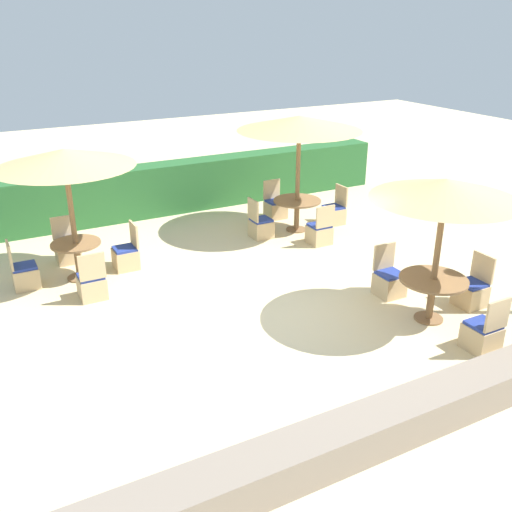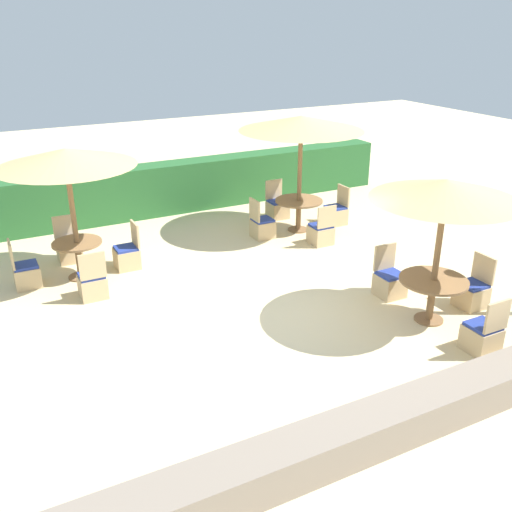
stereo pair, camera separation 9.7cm
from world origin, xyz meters
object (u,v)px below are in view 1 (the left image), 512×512
(round_table_back_left, at_px, (77,252))
(round_table_back_right, at_px, (297,206))
(patio_chair_back_right_north, at_px, (275,207))
(parasol_front_right, at_px, (446,190))
(patio_chair_front_right_north, at_px, (389,282))
(parasol_back_left, at_px, (64,159))
(patio_chair_back_right_west, at_px, (260,227))
(patio_chair_back_left_north, at_px, (67,250))
(patio_chair_back_right_south, at_px, (320,233))
(patio_chair_front_right_east, at_px, (471,292))
(parasol_back_right, at_px, (299,124))
(round_table_front_right, at_px, (433,287))
(patio_chair_front_right_south, at_px, (483,335))
(patio_chair_back_left_west, at_px, (24,275))
(patio_chair_back_right_east, at_px, (334,213))
(patio_chair_back_left_south, at_px, (92,285))
(patio_chair_back_left_east, at_px, (126,256))

(round_table_back_left, height_order, round_table_back_right, round_table_back_right)
(round_table_back_left, bearing_deg, patio_chair_back_right_north, 14.75)
(parasol_front_right, bearing_deg, round_table_back_left, 137.58)
(patio_chair_front_right_north, bearing_deg, parasol_back_left, -34.95)
(parasol_back_left, distance_m, round_table_back_right, 5.43)
(round_table_back_left, bearing_deg, patio_chair_back_right_west, 4.04)
(patio_chair_back_left_north, distance_m, patio_chair_back_right_west, 4.22)
(round_table_back_right, bearing_deg, patio_chair_back_right_south, -90.55)
(round_table_back_right, distance_m, parasol_front_right, 5.02)
(patio_chair_back_right_south, distance_m, patio_chair_front_right_east, 3.76)
(patio_chair_back_right_north, xyz_separation_m, patio_chair_front_right_north, (-0.32, -4.72, 0.00))
(parasol_front_right, distance_m, patio_chair_front_right_north, 2.24)
(parasol_back_right, xyz_separation_m, parasol_front_right, (-0.31, -4.72, -0.25))
(round_table_front_right, bearing_deg, patio_chair_back_left_north, 132.27)
(parasol_front_right, bearing_deg, patio_chair_front_right_south, -88.77)
(patio_chair_back_left_north, height_order, round_table_back_right, patio_chair_back_left_north)
(patio_chair_back_left_west, height_order, round_table_back_right, patio_chair_back_left_west)
(round_table_back_right, distance_m, patio_chair_back_right_north, 1.08)
(patio_chair_back_right_east, height_order, parasol_front_right, parasol_front_right)
(round_table_back_left, xyz_separation_m, patio_chair_back_right_east, (6.18, 0.29, -0.29))
(patio_chair_back_left_west, distance_m, parasol_back_right, 6.51)
(parasol_back_left, height_order, round_table_back_left, parasol_back_left)
(patio_chair_back_left_north, bearing_deg, round_table_back_left, 91.84)
(patio_chair_back_left_west, distance_m, patio_chair_front_right_north, 6.73)
(patio_chair_back_right_north, height_order, patio_chair_front_right_east, same)
(patio_chair_back_right_east, distance_m, parasol_front_right, 5.27)
(round_table_back_left, relative_size, patio_chair_back_right_west, 1.00)
(round_table_back_left, relative_size, patio_chair_back_left_south, 1.00)
(patio_chair_back_left_east, height_order, patio_chair_back_right_east, same)
(patio_chair_back_left_east, bearing_deg, patio_chair_back_left_south, 137.74)
(parasol_back_right, height_order, round_table_front_right, parasol_back_right)
(round_table_back_right, xyz_separation_m, patio_chair_back_right_west, (-0.98, -0.03, -0.33))
(patio_chair_back_left_south, height_order, patio_chair_front_right_north, same)
(patio_chair_back_left_north, relative_size, parasol_back_right, 0.33)
(patio_chair_back_right_east, bearing_deg, parasol_front_right, 163.84)
(parasol_front_right, xyz_separation_m, patio_chair_front_right_east, (1.00, 0.04, -1.99))
(round_table_back_left, bearing_deg, round_table_back_right, 3.58)
(round_table_back_left, distance_m, round_table_back_right, 5.14)
(patio_chair_back_right_west, bearing_deg, round_table_front_right, 8.15)
(patio_chair_back_right_south, distance_m, parasol_front_right, 4.25)
(parasol_back_right, xyz_separation_m, round_table_front_right, (-0.31, -4.72, -1.90))
(parasol_front_right, height_order, round_table_front_right, parasol_front_right)
(patio_chair_front_right_east, bearing_deg, patio_chair_back_right_north, 6.74)
(round_table_back_right, bearing_deg, patio_chair_front_right_south, -92.84)
(parasol_back_left, distance_m, patio_chair_back_left_west, 2.31)
(patio_chair_back_left_north, height_order, patio_chair_back_left_south, same)
(round_table_back_right, xyz_separation_m, patio_chair_back_right_south, (-0.01, -0.99, -0.33))
(patio_chair_back_left_south, bearing_deg, patio_chair_back_right_east, 11.64)
(patio_chair_back_right_west, bearing_deg, patio_chair_back_right_south, 45.53)
(patio_chair_back_left_south, distance_m, patio_chair_back_right_south, 5.10)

